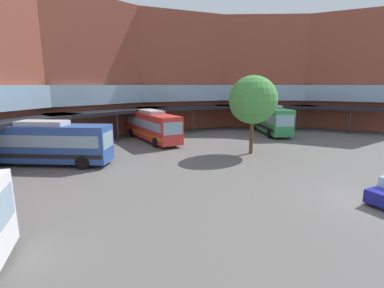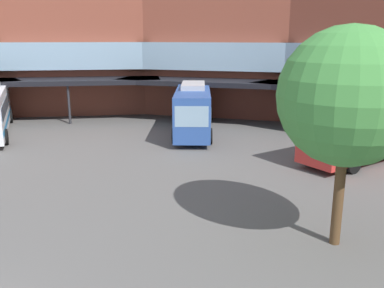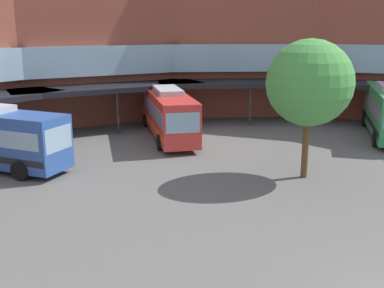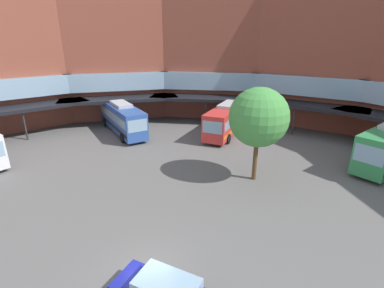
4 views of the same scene
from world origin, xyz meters
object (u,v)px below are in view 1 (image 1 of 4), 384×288
object	(u,v)px
bus_2	(152,125)
bus_3	(45,143)
bus_1	(270,119)
plaza_tree	(253,100)

from	to	relation	value
bus_2	bus_3	xyz separation A→B (m)	(-13.07, 0.84, 0.02)
bus_1	bus_2	world-z (taller)	bus_1
bus_1	bus_2	distance (m)	16.75
bus_2	bus_3	world-z (taller)	bus_3
bus_2	plaza_tree	size ratio (longest dim) A/B	1.49
bus_3	plaza_tree	world-z (taller)	plaza_tree
bus_1	bus_3	size ratio (longest dim) A/B	0.91
plaza_tree	bus_2	bearing A→B (deg)	89.49
bus_2	plaza_tree	xyz separation A→B (m)	(-0.11, -12.68, 3.38)
bus_1	plaza_tree	world-z (taller)	plaza_tree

